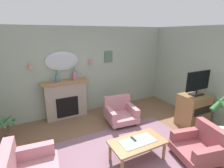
{
  "coord_description": "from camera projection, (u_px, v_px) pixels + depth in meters",
  "views": [
    {
      "loc": [
        -1.71,
        -2.3,
        2.5
      ],
      "look_at": [
        0.3,
        1.62,
        1.19
      ],
      "focal_mm": 27.72,
      "sensor_mm": 36.0,
      "label": 1
    }
  ],
  "objects": [
    {
      "name": "wall_mirror",
      "position": [
        62.0,
        61.0,
        4.99
      ],
      "size": [
        0.96,
        0.06,
        0.56
      ],
      "primitive_type": "ellipsoid",
      "color": "#B2BCC6"
    },
    {
      "name": "potted_plant_small_fern",
      "position": [
        8.0,
        128.0,
        4.15
      ],
      "size": [
        0.41,
        0.42,
        0.65
      ],
      "color": "brown",
      "rests_on": "ground"
    },
    {
      "name": "armchair_by_coffee_table",
      "position": [
        120.0,
        112.0,
        5.0
      ],
      "size": [
        0.9,
        0.91,
        0.71
      ],
      "color": "#B77A84",
      "rests_on": "ground"
    },
    {
      "name": "tv_cabinet",
      "position": [
        193.0,
        110.0,
        4.79
      ],
      "size": [
        0.8,
        0.57,
        0.9
      ],
      "color": "olive",
      "rests_on": "ground"
    },
    {
      "name": "patterned_rug",
      "position": [
        130.0,
        158.0,
        3.59
      ],
      "size": [
        3.2,
        2.4,
        0.01
      ],
      "primitive_type": "cube",
      "color": "#7F5B6B",
      "rests_on": "ground"
    },
    {
      "name": "framed_picture",
      "position": [
        108.0,
        57.0,
        5.65
      ],
      "size": [
        0.28,
        0.03,
        0.36
      ],
      "primitive_type": "cube",
      "color": "#4C6B56"
    },
    {
      "name": "fireplace",
      "position": [
        66.0,
        100.0,
        5.2
      ],
      "size": [
        1.36,
        0.36,
        1.16
      ],
      "color": "gray",
      "rests_on": "ground"
    },
    {
      "name": "floor",
      "position": [
        136.0,
        166.0,
        3.43
      ],
      "size": [
        6.71,
        6.64,
        0.1
      ],
      "primitive_type": "cube",
      "color": "brown",
      "rests_on": "ground"
    },
    {
      "name": "tv_remote",
      "position": [
        133.0,
        139.0,
        3.47
      ],
      "size": [
        0.04,
        0.16,
        0.02
      ],
      "primitive_type": "cube",
      "color": "black",
      "rests_on": "coffee_table"
    },
    {
      "name": "wall_sconce_right",
      "position": [
        90.0,
        61.0,
        5.34
      ],
      "size": [
        0.14,
        0.14,
        0.14
      ],
      "primitive_type": "cone",
      "color": "#D17066"
    },
    {
      "name": "mantel_vase_right",
      "position": [
        75.0,
        74.0,
        5.09
      ],
      "size": [
        0.13,
        0.13,
        0.41
      ],
      "color": "#9E6084",
      "rests_on": "fireplace"
    },
    {
      "name": "wall_sconce_left",
      "position": [
        30.0,
        66.0,
        4.59
      ],
      "size": [
        0.14,
        0.14,
        0.14
      ],
      "primitive_type": "cone",
      "color": "#D17066"
    },
    {
      "name": "mantel_vase_left",
      "position": [
        57.0,
        76.0,
        4.87
      ],
      "size": [
        0.11,
        0.11,
        0.36
      ],
      "color": "#4C7093",
      "rests_on": "fireplace"
    },
    {
      "name": "coffee_table",
      "position": [
        137.0,
        144.0,
        3.43
      ],
      "size": [
        1.1,
        0.6,
        0.45
      ],
      "color": "olive",
      "rests_on": "ground"
    },
    {
      "name": "tv_flatscreen",
      "position": [
        198.0,
        82.0,
        4.55
      ],
      "size": [
        0.84,
        0.24,
        0.65
      ],
      "color": "black",
      "rests_on": "tv_cabinet"
    },
    {
      "name": "wall_back",
      "position": [
        86.0,
        71.0,
        5.48
      ],
      "size": [
        6.71,
        0.1,
        2.7
      ],
      "primitive_type": "cube",
      "color": "#93A393",
      "rests_on": "ground"
    },
    {
      "name": "armchair_beside_couch",
      "position": [
        201.0,
        145.0,
        3.51
      ],
      "size": [
        0.97,
        0.96,
        0.71
      ],
      "color": "#934C51",
      "rests_on": "ground"
    }
  ]
}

